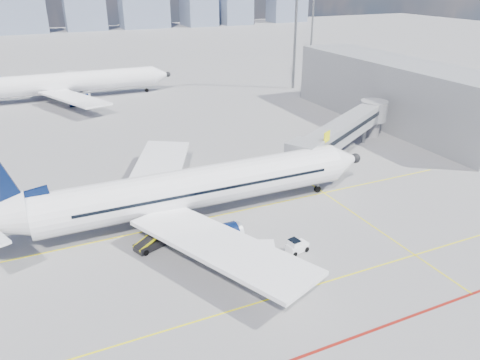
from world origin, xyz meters
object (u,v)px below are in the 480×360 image
object	(u,v)px
main_aircraft	(182,191)
second_aircraft	(67,83)
baggage_tug	(296,246)
cargo_dolly	(254,253)
ramp_worker	(283,264)
belt_loader	(156,240)

from	to	relation	value
main_aircraft	second_aircraft	size ratio (longest dim) A/B	1.03
baggage_tug	cargo_dolly	size ratio (longest dim) A/B	0.52
ramp_worker	second_aircraft	bearing A→B (deg)	22.16
second_aircraft	ramp_worker	xyz separation A→B (m)	(9.02, -68.43, -2.45)
baggage_tug	cargo_dolly	xyz separation A→B (m)	(-4.23, -0.15, 0.46)
belt_loader	ramp_worker	world-z (taller)	belt_loader
baggage_tug	cargo_dolly	world-z (taller)	cargo_dolly
main_aircraft	cargo_dolly	distance (m)	10.59
second_aircraft	ramp_worker	size ratio (longest dim) A/B	26.34
baggage_tug	second_aircraft	bearing A→B (deg)	88.90
second_aircraft	cargo_dolly	world-z (taller)	second_aircraft
main_aircraft	second_aircraft	distance (m)	56.63
main_aircraft	belt_loader	distance (m)	5.83
main_aircraft	cargo_dolly	bearing A→B (deg)	-73.35
main_aircraft	belt_loader	world-z (taller)	main_aircraft
belt_loader	ramp_worker	xyz separation A→B (m)	(8.35, -8.41, 0.20)
main_aircraft	baggage_tug	bearing A→B (deg)	-53.59
cargo_dolly	ramp_worker	xyz separation A→B (m)	(1.65, -2.01, -0.33)
baggage_tug	ramp_worker	bearing A→B (deg)	-150.92
belt_loader	ramp_worker	distance (m)	11.85
ramp_worker	belt_loader	bearing A→B (deg)	59.47
main_aircraft	cargo_dolly	size ratio (longest dim) A/B	10.49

